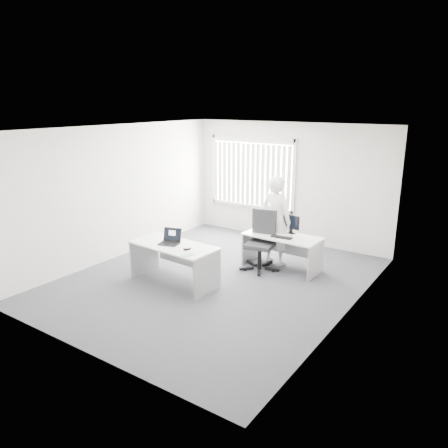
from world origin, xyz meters
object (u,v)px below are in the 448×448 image
Objects in this scene: desk_far at (282,245)px; office_chair at (261,251)px; person at (276,220)px; laptop at (169,237)px; monitor at (291,224)px; desk_near at (174,255)px.

desk_far is 1.29× the size of office_chair.
laptop is at bearing 68.83° from person.
desk_far is at bearing 149.52° from person.
desk_far is 4.06× the size of monitor.
desk_far is 2.31m from laptop.
desk_near is 4.84× the size of laptop.
laptop is (-1.04, -1.55, 0.51)m from office_chair.
desk_far is at bearing 37.59° from laptop.
desk_far is at bearing 57.36° from desk_near.
laptop is at bearing -134.23° from office_chair.
desk_near is at bearing 70.08° from person.
person is 2.30m from laptop.
office_chair is at bearing -118.57° from monitor.
desk_near is 1.42× the size of office_chair.
office_chair reaches higher than desk_near.
desk_near is at bearing -132.84° from office_chair.
laptop is (-1.12, -2.01, -0.04)m from person.
laptop is at bearing -125.55° from desk_far.
person is (-0.25, 0.20, 0.42)m from desk_far.
person is (0.08, 0.46, 0.55)m from office_chair.
person reaches higher than desk_near.
office_chair is 3.41× the size of laptop.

